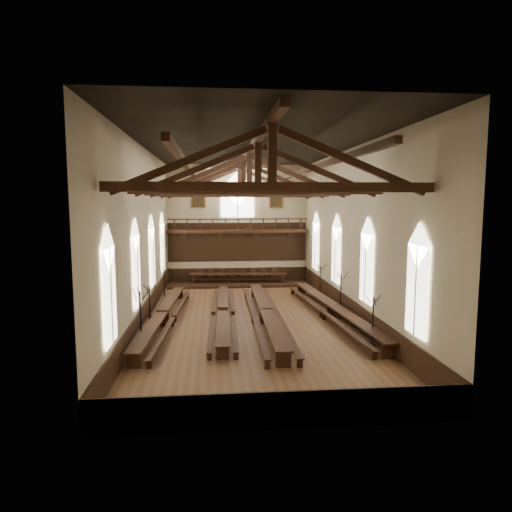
{
  "coord_description": "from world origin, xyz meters",
  "views": [
    {
      "loc": [
        -2.06,
        -26.0,
        6.9
      ],
      "look_at": [
        0.52,
        1.5,
        3.59
      ],
      "focal_mm": 32.0,
      "sensor_mm": 36.0,
      "label": 1
    }
  ],
  "objects_px": {
    "refectory_row_a": "(162,315)",
    "candelabrum_right_near": "(373,330)",
    "candelabrum_left_near": "(141,329)",
    "candelabrum_left_mid": "(150,315)",
    "candelabrum_left_far": "(164,290)",
    "candelabrum_right_mid": "(341,302)",
    "high_table": "(238,275)",
    "candelabrum_right_far": "(320,287)",
    "dais": "(238,284)",
    "refectory_row_b": "(223,312)",
    "refectory_row_c": "(266,312)",
    "refectory_row_d": "(334,308)"
  },
  "relations": [
    {
      "from": "candelabrum_left_near",
      "to": "candelabrum_right_near",
      "type": "relative_size",
      "value": 1.15
    },
    {
      "from": "candelabrum_right_far",
      "to": "refectory_row_d",
      "type": "bearing_deg",
      "value": -95.41
    },
    {
      "from": "refectory_row_b",
      "to": "dais",
      "type": "relative_size",
      "value": 1.23
    },
    {
      "from": "candelabrum_left_far",
      "to": "candelabrum_right_near",
      "type": "height_order",
      "value": "candelabrum_right_near"
    },
    {
      "from": "refectory_row_a",
      "to": "candelabrum_left_mid",
      "type": "bearing_deg",
      "value": -121.91
    },
    {
      "from": "candelabrum_left_mid",
      "to": "dais",
      "type": "bearing_deg",
      "value": 66.71
    },
    {
      "from": "candelabrum_left_near",
      "to": "candelabrum_right_mid",
      "type": "bearing_deg",
      "value": 23.65
    },
    {
      "from": "dais",
      "to": "candelabrum_right_mid",
      "type": "xyz_separation_m",
      "value": [
        5.59,
        -10.99,
        0.73
      ]
    },
    {
      "from": "candelabrum_left_mid",
      "to": "candelabrum_right_near",
      "type": "distance_m",
      "value": 11.74
    },
    {
      "from": "candelabrum_right_far",
      "to": "refectory_row_a",
      "type": "bearing_deg",
      "value": -149.44
    },
    {
      "from": "refectory_row_b",
      "to": "high_table",
      "type": "height_order",
      "value": "high_table"
    },
    {
      "from": "candelabrum_left_far",
      "to": "high_table",
      "type": "bearing_deg",
      "value": 44.05
    },
    {
      "from": "candelabrum_left_far",
      "to": "candelabrum_right_mid",
      "type": "relative_size",
      "value": 0.87
    },
    {
      "from": "candelabrum_right_near",
      "to": "refectory_row_a",
      "type": "bearing_deg",
      "value": 155.89
    },
    {
      "from": "refectory_row_b",
      "to": "candelabrum_left_mid",
      "type": "bearing_deg",
      "value": -160.66
    },
    {
      "from": "candelabrum_left_near",
      "to": "candelabrum_right_mid",
      "type": "distance_m",
      "value": 12.12
    },
    {
      "from": "dais",
      "to": "candelabrum_right_near",
      "type": "height_order",
      "value": "candelabrum_right_near"
    },
    {
      "from": "candelabrum_left_mid",
      "to": "candelabrum_right_mid",
      "type": "distance_m",
      "value": 11.25
    },
    {
      "from": "refectory_row_b",
      "to": "high_table",
      "type": "xyz_separation_m",
      "value": [
        1.5,
        11.39,
        0.33
      ]
    },
    {
      "from": "candelabrum_right_mid",
      "to": "candelabrum_right_far",
      "type": "relative_size",
      "value": 1.12
    },
    {
      "from": "high_table",
      "to": "dais",
      "type": "bearing_deg",
      "value": -98.44
    },
    {
      "from": "refectory_row_a",
      "to": "high_table",
      "type": "height_order",
      "value": "high_table"
    },
    {
      "from": "refectory_row_b",
      "to": "candelabrum_right_near",
      "type": "distance_m",
      "value": 8.81
    },
    {
      "from": "high_table",
      "to": "candelabrum_right_near",
      "type": "xyz_separation_m",
      "value": [
        5.59,
        -16.6,
        -0.1
      ]
    },
    {
      "from": "refectory_row_a",
      "to": "candelabrum_right_mid",
      "type": "relative_size",
      "value": 5.31
    },
    {
      "from": "refectory_row_c",
      "to": "candelabrum_right_mid",
      "type": "bearing_deg",
      "value": 13.24
    },
    {
      "from": "refectory_row_c",
      "to": "candelabrum_left_far",
      "type": "xyz_separation_m",
      "value": [
        -6.44,
        6.76,
        0.13
      ]
    },
    {
      "from": "candelabrum_left_near",
      "to": "refectory_row_d",
      "type": "bearing_deg",
      "value": 22.56
    },
    {
      "from": "refectory_row_d",
      "to": "candelabrum_right_far",
      "type": "xyz_separation_m",
      "value": [
        0.55,
        5.81,
        0.15
      ]
    },
    {
      "from": "refectory_row_a",
      "to": "candelabrum_left_far",
      "type": "relative_size",
      "value": 6.08
    },
    {
      "from": "candelabrum_left_near",
      "to": "candelabrum_left_mid",
      "type": "distance_m",
      "value": 3.06
    },
    {
      "from": "refectory_row_d",
      "to": "candelabrum_left_far",
      "type": "relative_size",
      "value": 6.31
    },
    {
      "from": "refectory_row_b",
      "to": "refectory_row_d",
      "type": "height_order",
      "value": "refectory_row_d"
    },
    {
      "from": "refectory_row_c",
      "to": "high_table",
      "type": "xyz_separation_m",
      "value": [
        -0.93,
        12.09,
        0.24
      ]
    },
    {
      "from": "refectory_row_a",
      "to": "candelabrum_right_near",
      "type": "distance_m",
      "value": 11.54
    },
    {
      "from": "refectory_row_d",
      "to": "candelabrum_right_far",
      "type": "bearing_deg",
      "value": 84.59
    },
    {
      "from": "candelabrum_left_near",
      "to": "candelabrum_left_far",
      "type": "distance_m",
      "value": 10.53
    },
    {
      "from": "refectory_row_d",
      "to": "candelabrum_left_near",
      "type": "relative_size",
      "value": 5.32
    },
    {
      "from": "refectory_row_c",
      "to": "candelabrum_right_far",
      "type": "height_order",
      "value": "candelabrum_right_far"
    },
    {
      "from": "candelabrum_right_far",
      "to": "candelabrum_left_near",
      "type": "bearing_deg",
      "value": -137.45
    },
    {
      "from": "candelabrum_left_mid",
      "to": "high_table",
      "type": "bearing_deg",
      "value": 66.71
    },
    {
      "from": "candelabrum_left_far",
      "to": "candelabrum_right_mid",
      "type": "distance_m",
      "value": 12.46
    },
    {
      "from": "candelabrum_right_near",
      "to": "candelabrum_right_mid",
      "type": "relative_size",
      "value": 0.9
    },
    {
      "from": "refectory_row_b",
      "to": "candelabrum_left_far",
      "type": "xyz_separation_m",
      "value": [
        -4.01,
        6.06,
        0.21
      ]
    },
    {
      "from": "dais",
      "to": "high_table",
      "type": "height_order",
      "value": "high_table"
    },
    {
      "from": "high_table",
      "to": "candelabrum_right_far",
      "type": "bearing_deg",
      "value": -45.37
    },
    {
      "from": "candelabrum_left_far",
      "to": "candelabrum_right_far",
      "type": "height_order",
      "value": "candelabrum_right_far"
    },
    {
      "from": "refectory_row_a",
      "to": "candelabrum_right_far",
      "type": "height_order",
      "value": "candelabrum_right_far"
    },
    {
      "from": "candelabrum_left_mid",
      "to": "candelabrum_right_mid",
      "type": "height_order",
      "value": "candelabrum_right_mid"
    },
    {
      "from": "candelabrum_right_mid",
      "to": "candelabrum_left_near",
      "type": "bearing_deg",
      "value": -156.35
    }
  ]
}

